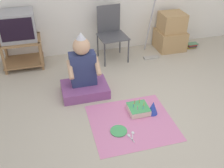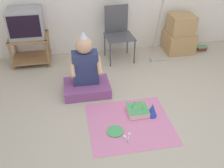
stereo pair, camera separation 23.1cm
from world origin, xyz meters
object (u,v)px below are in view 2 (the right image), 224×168
(cardboard_box_stack, at_px, (180,35))
(tv, at_px, (26,23))
(book_pile, at_px, (201,48))
(person_seated, at_px, (86,74))
(folding_chair, at_px, (118,30))
(paper_plate, at_px, (115,131))
(birthday_cake, at_px, (138,110))
(dust_mop, at_px, (158,39))
(party_hat_blue, at_px, (152,110))

(cardboard_box_stack, bearing_deg, tv, 179.32)
(tv, height_order, cardboard_box_stack, tv)
(book_pile, distance_m, person_seated, 2.40)
(folding_chair, xyz_separation_m, book_pile, (1.57, -0.03, -0.46))
(tv, xyz_separation_m, paper_plate, (1.07, -1.92, -0.68))
(tv, bearing_deg, cardboard_box_stack, -0.68)
(cardboard_box_stack, distance_m, book_pile, 0.51)
(folding_chair, xyz_separation_m, birthday_cake, (-0.05, -1.56, -0.46))
(dust_mop, distance_m, birthday_cake, 1.62)
(cardboard_box_stack, xyz_separation_m, birthday_cake, (-1.19, -1.61, -0.26))
(book_pile, height_order, paper_plate, book_pile)
(cardboard_box_stack, bearing_deg, birthday_cake, -126.54)
(person_seated, bearing_deg, tv, 128.55)
(folding_chair, bearing_deg, party_hat_blue, -86.13)
(tv, height_order, birthday_cake, tv)
(cardboard_box_stack, distance_m, paper_plate, 2.46)
(cardboard_box_stack, height_order, party_hat_blue, cardboard_box_stack)
(tv, distance_m, paper_plate, 2.30)
(book_pile, bearing_deg, person_seated, -157.36)
(book_pile, bearing_deg, dust_mop, -172.86)
(book_pile, relative_size, party_hat_blue, 1.09)
(tv, relative_size, birthday_cake, 2.08)
(dust_mop, relative_size, book_pile, 6.15)
(folding_chair, relative_size, dust_mop, 0.73)
(folding_chair, relative_size, book_pile, 4.50)
(cardboard_box_stack, xyz_separation_m, book_pile, (0.42, -0.08, -0.26))
(book_pile, bearing_deg, paper_plate, -137.33)
(dust_mop, xyz_separation_m, book_pile, (0.89, 0.11, -0.31))
(dust_mop, relative_size, birthday_cake, 4.76)
(dust_mop, height_order, birthday_cake, dust_mop)
(birthday_cake, relative_size, party_hat_blue, 1.41)
(tv, distance_m, folding_chair, 1.48)
(person_seated, relative_size, paper_plate, 4.54)
(tv, xyz_separation_m, party_hat_blue, (1.58, -1.72, -0.60))
(folding_chair, bearing_deg, book_pile, -1.23)
(folding_chair, relative_size, person_seated, 0.99)
(dust_mop, xyz_separation_m, person_seated, (-1.31, -0.81, -0.07))
(dust_mop, bearing_deg, cardboard_box_stack, 22.61)
(dust_mop, bearing_deg, person_seated, -148.39)
(book_pile, bearing_deg, cardboard_box_stack, 168.90)
(book_pile, bearing_deg, folding_chair, 178.77)
(book_pile, relative_size, paper_plate, 1.00)
(folding_chair, distance_m, book_pile, 1.63)
(birthday_cake, relative_size, paper_plate, 1.29)
(folding_chair, relative_size, cardboard_box_stack, 1.32)
(tv, bearing_deg, person_seated, -51.45)
(cardboard_box_stack, bearing_deg, person_seated, -150.61)
(tv, height_order, folding_chair, tv)
(paper_plate, bearing_deg, tv, 118.99)
(folding_chair, distance_m, birthday_cake, 1.63)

